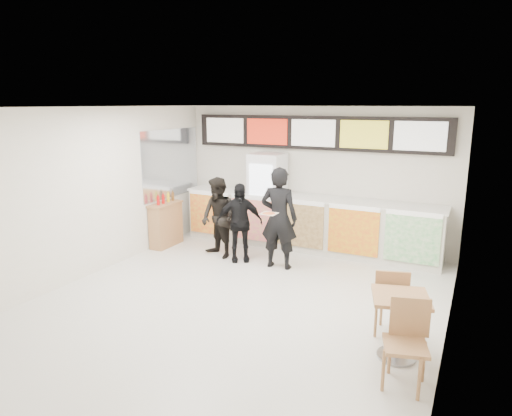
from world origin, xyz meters
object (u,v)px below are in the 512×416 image
Objects in this scene: customer_main at (279,218)px; condiment_ledge at (166,224)px; service_counter at (306,223)px; cafe_table at (399,315)px; drinks_fridge at (267,199)px; customer_mid at (239,222)px; customer_left at (218,218)px.

condiment_ledge is (-2.74, 0.15, -0.47)m from customer_main.
service_counter is 3.24× the size of cafe_table.
condiment_ledge is at bearing 139.80° from cafe_table.
drinks_fridge is 1.17× the size of cafe_table.
customer_mid reaches higher than condiment_ledge.
customer_mid is (0.48, -0.02, -0.03)m from customer_left.
customer_main reaches higher than customer_left.
service_counter is 2.89× the size of customer_main.
condiment_ledge is at bearing 143.91° from customer_mid.
customer_left is (-1.41, -1.27, 0.24)m from service_counter.
customer_main is 0.87m from customer_mid.
drinks_fridge is 1.57m from customer_main.
drinks_fridge reaches higher than customer_mid.
customer_mid is 4.12m from cafe_table.
customer_main is 1.23× the size of customer_mid.
customer_left is at bearing 133.85° from cafe_table.
customer_main is at bearing -56.84° from drinks_fridge.
customer_main is at bearing -32.13° from customer_mid.
customer_left is (-1.33, 0.02, -0.15)m from customer_main.
condiment_ledge is at bearing -148.32° from drinks_fridge.
cafe_table is (2.58, -2.27, -0.40)m from customer_main.
cafe_table is at bearing 132.80° from customer_main.
service_counter is 1.03m from drinks_fridge.
customer_main is 1.34m from customer_left.
service_counter is at bearing 22.13° from condiment_ledge.
service_counter is 3.57× the size of customer_mid.
service_counter is 4.87× the size of condiment_ledge.
customer_main is at bearing 122.90° from cafe_table.
condiment_ledge is (-1.89, 0.14, -0.29)m from customer_mid.
customer_main is 1.18× the size of customer_left.
service_counter is 3.05m from condiment_ledge.
customer_left reaches higher than customer_mid.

